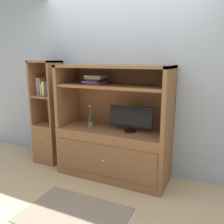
{
  "coord_description": "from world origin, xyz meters",
  "views": [
    {
      "loc": [
        1.29,
        -2.39,
        1.59
      ],
      "look_at": [
        0.0,
        0.35,
        0.92
      ],
      "focal_mm": 37.56,
      "sensor_mm": 36.0,
      "label": 1
    }
  ],
  "objects": [
    {
      "name": "magazine_stack",
      "position": [
        -0.26,
        0.4,
        1.34
      ],
      "size": [
        0.27,
        0.36,
        0.12
      ],
      "color": "#A56638",
      "rests_on": "media_console"
    },
    {
      "name": "potted_plant",
      "position": [
        -0.35,
        0.39,
        0.73
      ],
      "size": [
        0.08,
        0.13,
        0.31
      ],
      "color": "#8C7251",
      "rests_on": "media_console"
    },
    {
      "name": "upright_book_row",
      "position": [
        -1.2,
        0.4,
        1.19
      ],
      "size": [
        0.16,
        0.17,
        0.27
      ],
      "color": "red",
      "rests_on": "bookshelf_tall"
    },
    {
      "name": "media_console",
      "position": [
        0.0,
        0.41,
        0.5
      ],
      "size": [
        1.52,
        0.62,
        1.54
      ],
      "color": "brown",
      "rests_on": "ground_plane"
    },
    {
      "name": "bookshelf_tall",
      "position": [
        -1.13,
        0.41,
        0.55
      ],
      "size": [
        0.4,
        0.38,
        1.59
      ],
      "color": "brown",
      "rests_on": "ground_plane"
    },
    {
      "name": "ground_plane",
      "position": [
        0.0,
        0.0,
        0.0
      ],
      "size": [
        8.0,
        8.0,
        0.0
      ],
      "primitive_type": "plane",
      "color": "tan"
    },
    {
      "name": "area_rug",
      "position": [
        0.01,
        -0.6,
        0.01
      ],
      "size": [
        1.09,
        0.73,
        0.01
      ],
      "primitive_type": "cube",
      "color": "gray",
      "rests_on": "ground_plane"
    },
    {
      "name": "tv_monitor",
      "position": [
        0.25,
        0.4,
        0.86
      ],
      "size": [
        0.59,
        0.17,
        0.34
      ],
      "color": "black",
      "rests_on": "media_console"
    },
    {
      "name": "painted_rear_wall",
      "position": [
        0.0,
        0.75,
        1.4
      ],
      "size": [
        6.0,
        0.1,
        2.8
      ],
      "primitive_type": "cube",
      "color": "#9EA8B2",
      "rests_on": "ground_plane"
    }
  ]
}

